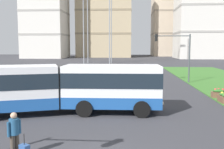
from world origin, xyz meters
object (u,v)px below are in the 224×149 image
apartment_tower_westcentre (105,13)px  pedestrian_crossing (14,132)px  traffic_light_far_right (177,49)px  apartment_tower_centre (171,3)px  flower_planter_5 (219,93)px  articulated_bus (67,87)px  apartment_tower_west (45,2)px

apartment_tower_westcentre → pedestrian_crossing: bearing=-86.6°
pedestrian_crossing → apartment_tower_westcentre: apartment_tower_westcentre is taller
traffic_light_far_right → apartment_tower_centre: size_ratio=0.12×
flower_planter_5 → traffic_light_far_right: size_ratio=0.20×
traffic_light_far_right → pedestrian_crossing: bearing=-114.7°
articulated_bus → pedestrian_crossing: articulated_bus is taller
apartment_tower_west → traffic_light_far_right: bearing=-60.9°
traffic_light_far_right → apartment_tower_west: size_ratio=0.14×
apartment_tower_west → apartment_tower_centre: bearing=28.1°
apartment_tower_westcentre → apartment_tower_centre: 32.93m
flower_planter_5 → apartment_tower_west: size_ratio=0.03×
articulated_bus → traffic_light_far_right: (9.26, 14.39, 2.24)m
apartment_tower_westcentre → traffic_light_far_right: bearing=-78.7°
articulated_bus → pedestrian_crossing: 6.69m
articulated_bus → flower_planter_5: bearing=26.2°
apartment_tower_westcentre → apartment_tower_centre: apartment_tower_centre is taller
articulated_bus → apartment_tower_centre: (22.45, 106.97, 22.47)m
pedestrian_crossing → apartment_tower_centre: bearing=78.6°
apartment_tower_centre → articulated_bus: bearing=-101.9°
articulated_bus → pedestrian_crossing: bearing=-93.5°
pedestrian_crossing → apartment_tower_west: size_ratio=0.04×
apartment_tower_westcentre → articulated_bus: bearing=-86.1°
flower_planter_5 → articulated_bus: bearing=-153.8°
articulated_bus → flower_planter_5: (11.08, 5.44, -1.23)m
articulated_bus → apartment_tower_west: (-27.46, 80.34, 18.88)m
articulated_bus → apartment_tower_westcentre: (-6.32, 92.23, 16.20)m
apartment_tower_centre → apartment_tower_westcentre: bearing=-152.9°
pedestrian_crossing → apartment_tower_centre: apartment_tower_centre is taller
pedestrian_crossing → traffic_light_far_right: 23.33m
apartment_tower_westcentre → apartment_tower_centre: size_ratio=0.74×
flower_planter_5 → apartment_tower_centre: size_ratio=0.02×
articulated_bus → traffic_light_far_right: traffic_light_far_right is taller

